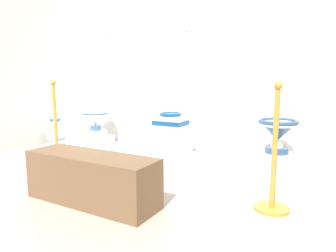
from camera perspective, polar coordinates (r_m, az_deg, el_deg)
name	(u,v)px	position (r m, az deg, el deg)	size (l,w,h in m)	color
ground_plane	(52,224)	(2.44, -20.36, -16.44)	(6.38, 5.78, 0.02)	#B2A899
wall_back	(188,30)	(3.94, 3.60, 17.01)	(4.58, 0.06, 3.13)	white
display_platform	(170,160)	(3.66, 0.40, -6.29)	(3.58, 0.75, 0.10)	white
plinth_block_broad_patterned	(96,139)	(4.39, -13.00, -2.40)	(0.40, 0.30, 0.13)	white
antique_toilet_broad_patterned	(95,119)	(4.35, -13.13, 1.20)	(0.37, 0.37, 0.35)	white
plinth_block_slender_white	(171,153)	(3.59, 0.49, -4.95)	(0.40, 0.34, 0.10)	white
antique_toilet_slender_white	(171,130)	(3.54, 0.49, -0.80)	(0.35, 0.26, 0.42)	white
plinth_block_central_ornate	(276,162)	(3.24, 19.11, -6.21)	(0.32, 0.29, 0.18)	white
antique_toilet_central_ornate	(278,131)	(3.18, 19.40, -0.80)	(0.38, 0.38, 0.33)	#2E4D76
info_placard_first	(110,40)	(4.54, -10.48, 15.17)	(0.09, 0.01, 0.11)	white
info_placard_second	(190,34)	(3.88, 4.02, 16.37)	(0.14, 0.01, 0.12)	white
decorative_vase_companion	(56,135)	(4.93, -19.75, -1.51)	(0.28, 0.28, 0.40)	#254D86
stanchion_post_near_left	(56,143)	(3.77, -19.69, -2.95)	(0.28, 0.28, 0.98)	gold
stanchion_post_near_right	(273,175)	(2.52, 18.66, -8.46)	(0.27, 0.27, 0.98)	#C18C34
museum_bench	(92,179)	(2.63, -13.74, -9.31)	(1.14, 0.36, 0.40)	brown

